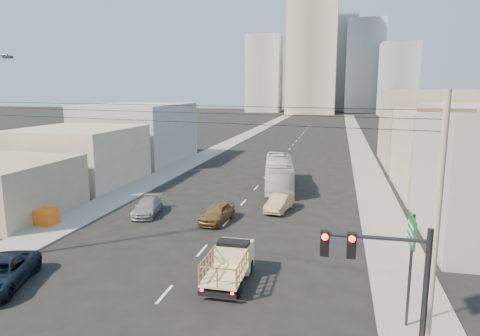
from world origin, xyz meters
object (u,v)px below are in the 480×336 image
at_px(flatbed_pickup, 230,261).
at_px(city_bus, 279,172).
at_px(sedan_brown, 217,213).
at_px(utility_pole, 436,230).
at_px(sedan_grey, 147,207).
at_px(navy_pickup, 0,274).
at_px(traffic_signal, 389,287).
at_px(sedan_tan, 279,203).
at_px(green_sign, 411,244).
at_px(crate_stack, 44,217).

relative_size(flatbed_pickup, city_bus, 0.39).
relative_size(sedan_brown, utility_pole, 0.42).
bearing_deg(utility_pole, city_bus, 108.46).
relative_size(sedan_grey, utility_pole, 0.44).
bearing_deg(navy_pickup, traffic_signal, -30.03).
height_order(sedan_tan, utility_pole, utility_pole).
bearing_deg(utility_pole, navy_pickup, 174.78).
xyz_separation_m(city_bus, traffic_signal, (7.53, -30.24, 2.49)).
relative_size(flatbed_pickup, green_sign, 0.88).
distance_m(navy_pickup, sedan_brown, 15.22).
bearing_deg(crate_stack, green_sign, -19.73).
bearing_deg(traffic_signal, utility_pole, 55.39).
distance_m(navy_pickup, sedan_grey, 13.81).
relative_size(sedan_tan, traffic_signal, 0.70).
height_order(flatbed_pickup, sedan_tan, flatbed_pickup).
relative_size(sedan_brown, sedan_tan, 1.01).
bearing_deg(sedan_grey, crate_stack, -155.05).
distance_m(green_sign, crate_stack, 25.85).
height_order(sedan_tan, sedan_grey, sedan_tan).
bearing_deg(crate_stack, traffic_signal, -30.98).
xyz_separation_m(sedan_brown, traffic_signal, (10.50, -17.44, 3.36)).
bearing_deg(flatbed_pickup, utility_pole, -30.82).
bearing_deg(green_sign, navy_pickup, -178.03).
bearing_deg(traffic_signal, green_sign, 74.45).
relative_size(flatbed_pickup, sedan_tan, 1.06).
xyz_separation_m(traffic_signal, utility_pole, (1.73, 2.51, 1.11)).
bearing_deg(navy_pickup, crate_stack, 99.22).
xyz_separation_m(flatbed_pickup, navy_pickup, (-11.23, -3.39, -0.35)).
relative_size(green_sign, crate_stack, 2.78).
height_order(sedan_grey, crate_stack, sedan_grey).
distance_m(navy_pickup, traffic_signal, 19.04).
xyz_separation_m(sedan_brown, sedan_grey, (-6.03, 0.59, -0.08)).
bearing_deg(flatbed_pickup, navy_pickup, -163.22).
relative_size(sedan_grey, crate_stack, 2.44).
xyz_separation_m(sedan_grey, green_sign, (17.92, -13.03, 3.11)).
bearing_deg(crate_stack, sedan_tan, 25.59).
bearing_deg(city_bus, green_sign, -79.11).
relative_size(sedan_grey, green_sign, 0.88).
bearing_deg(utility_pole, green_sign, 97.67).
distance_m(sedan_tan, green_sign, 18.51).
xyz_separation_m(navy_pickup, sedan_tan, (11.97, 17.24, -0.05)).
bearing_deg(green_sign, flatbed_pickup, 162.10).
bearing_deg(sedan_tan, sedan_brown, -126.19).
xyz_separation_m(green_sign, utility_pole, (0.34, -2.50, 1.44)).
xyz_separation_m(city_bus, sedan_grey, (-9.00, -12.21, -0.95)).
bearing_deg(flatbed_pickup, green_sign, -17.90).
height_order(navy_pickup, traffic_signal, traffic_signal).
bearing_deg(navy_pickup, flatbed_pickup, 0.11).
distance_m(navy_pickup, green_sign, 19.87).
height_order(city_bus, crate_stack, city_bus).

